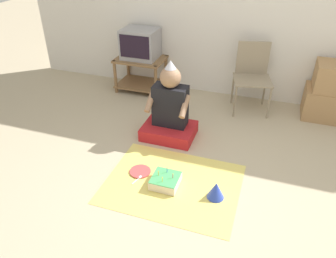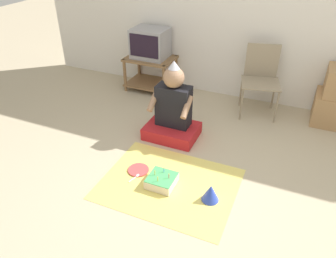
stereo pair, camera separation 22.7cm
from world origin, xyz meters
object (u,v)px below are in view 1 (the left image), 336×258
(party_hat_blue, at_px, (216,190))
(tv, at_px, (140,44))
(birthday_cake, at_px, (165,181))
(folding_chair, at_px, (252,72))
(paper_plate, at_px, (140,171))
(person_seated, at_px, (170,112))
(cardboard_box_stack, at_px, (330,93))

(party_hat_blue, bearing_deg, tv, 128.28)
(birthday_cake, height_order, party_hat_blue, party_hat_blue)
(tv, bearing_deg, party_hat_blue, -51.72)
(tv, xyz_separation_m, folding_chair, (1.56, -0.08, -0.19))
(paper_plate, bearing_deg, party_hat_blue, -7.80)
(person_seated, bearing_deg, birthday_cake, -74.05)
(folding_chair, distance_m, paper_plate, 1.98)
(tv, distance_m, paper_plate, 2.06)
(cardboard_box_stack, distance_m, paper_plate, 2.55)
(tv, distance_m, cardboard_box_stack, 2.54)
(birthday_cake, bearing_deg, person_seated, 105.95)
(tv, relative_size, folding_chair, 0.56)
(party_hat_blue, height_order, paper_plate, party_hat_blue)
(folding_chair, bearing_deg, paper_plate, -115.82)
(cardboard_box_stack, relative_size, paper_plate, 3.35)
(person_seated, xyz_separation_m, birthday_cake, (0.24, -0.83, -0.25))
(tv, relative_size, paper_plate, 2.29)
(person_seated, xyz_separation_m, paper_plate, (-0.06, -0.74, -0.30))
(birthday_cake, relative_size, party_hat_blue, 1.58)
(tv, height_order, birthday_cake, tv)
(tv, relative_size, person_seated, 0.53)
(person_seated, distance_m, party_hat_blue, 1.13)
(tv, height_order, cardboard_box_stack, tv)
(cardboard_box_stack, height_order, birthday_cake, cardboard_box_stack)
(folding_chair, bearing_deg, party_hat_blue, -91.73)
(cardboard_box_stack, height_order, party_hat_blue, cardboard_box_stack)
(cardboard_box_stack, bearing_deg, folding_chair, -176.58)
(tv, xyz_separation_m, birthday_cake, (1.03, -1.90, -0.63))
(tv, height_order, paper_plate, tv)
(folding_chair, distance_m, person_seated, 1.27)
(tv, relative_size, party_hat_blue, 2.99)
(birthday_cake, bearing_deg, cardboard_box_stack, 51.53)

